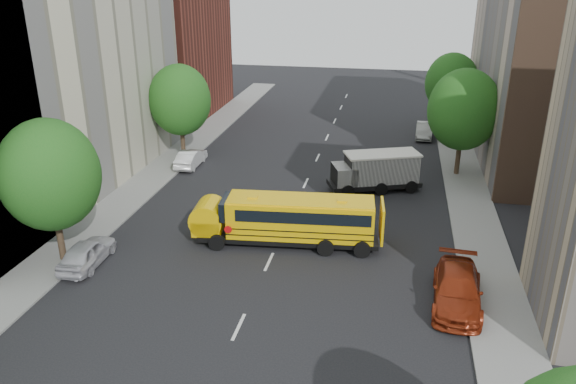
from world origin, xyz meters
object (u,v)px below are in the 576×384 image
(parked_car_1, at_px, (191,158))
(parked_car_5, at_px, (424,130))
(street_tree_5, at_px, (452,83))
(school_bus, at_px, (287,218))
(parked_car_0, at_px, (87,253))
(street_tree_1, at_px, (50,175))
(safari_truck, at_px, (376,171))
(parked_car_3, at_px, (457,289))
(street_tree_4, at_px, (464,110))
(street_tree_2, at_px, (180,100))

(parked_car_1, xyz_separation_m, parked_car_5, (18.43, 11.77, 0.01))
(street_tree_5, distance_m, school_bus, 27.89)
(school_bus, distance_m, parked_car_5, 24.85)
(parked_car_0, bearing_deg, street_tree_1, -8.17)
(school_bus, height_order, safari_truck, school_bus)
(street_tree_5, bearing_deg, parked_car_3, -92.65)
(street_tree_4, xyz_separation_m, parked_car_0, (-20.45, -18.17, -4.36))
(street_tree_5, xyz_separation_m, parked_car_3, (-1.40, -30.21, -3.91))
(parked_car_0, relative_size, parked_car_3, 0.77)
(street_tree_2, relative_size, parked_car_1, 1.88)
(street_tree_5, distance_m, parked_car_5, 5.10)
(street_tree_5, xyz_separation_m, parked_car_5, (-2.17, -2.26, -4.02))
(street_tree_1, xyz_separation_m, street_tree_2, (0.00, 18.00, -0.12))
(street_tree_2, bearing_deg, parked_car_3, -41.47)
(street_tree_2, height_order, street_tree_4, street_tree_4)
(safari_truck, distance_m, parked_car_5, 14.60)
(parked_car_1, height_order, parked_car_5, parked_car_5)
(street_tree_5, bearing_deg, parked_car_5, -133.86)
(school_bus, relative_size, parked_car_0, 2.48)
(street_tree_1, height_order, parked_car_0, street_tree_1)
(school_bus, bearing_deg, street_tree_4, 47.25)
(street_tree_4, distance_m, parked_car_1, 21.16)
(parked_car_0, bearing_deg, street_tree_5, -126.03)
(street_tree_2, bearing_deg, parked_car_0, -85.11)
(street_tree_2, height_order, street_tree_5, street_tree_2)
(parked_car_3, bearing_deg, school_bus, 157.16)
(street_tree_4, relative_size, parked_car_0, 1.93)
(street_tree_5, height_order, school_bus, street_tree_5)
(safari_truck, distance_m, parked_car_1, 14.84)
(parked_car_0, distance_m, parked_car_3, 19.05)
(street_tree_1, bearing_deg, street_tree_4, 39.29)
(parked_car_0, height_order, parked_car_3, parked_car_3)
(street_tree_2, distance_m, parked_car_5, 22.47)
(parked_car_5, bearing_deg, parked_car_0, -120.25)
(safari_truck, height_order, parked_car_1, safari_truck)
(street_tree_1, distance_m, parked_car_1, 16.58)
(safari_truck, height_order, parked_car_3, safari_truck)
(street_tree_5, height_order, safari_truck, street_tree_5)
(street_tree_1, relative_size, parked_car_5, 1.91)
(parked_car_0, xyz_separation_m, parked_car_3, (19.05, -0.04, 0.08))
(street_tree_2, relative_size, street_tree_4, 0.95)
(street_tree_4, bearing_deg, parked_car_5, 102.59)
(parked_car_0, distance_m, parked_car_5, 33.36)
(street_tree_2, relative_size, parked_car_3, 1.41)
(street_tree_4, relative_size, parked_car_3, 1.48)
(street_tree_1, distance_m, school_bus, 12.74)
(parked_car_0, distance_m, parked_car_1, 16.13)
(street_tree_2, bearing_deg, street_tree_1, -90.00)
(school_bus, bearing_deg, parked_car_1, 125.79)
(parked_car_1, distance_m, parked_car_3, 25.10)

